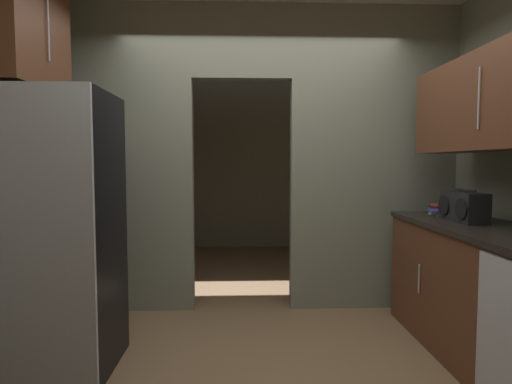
{
  "coord_description": "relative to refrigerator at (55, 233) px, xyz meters",
  "views": [
    {
      "loc": [
        -0.2,
        -2.64,
        1.37
      ],
      "look_at": [
        -0.09,
        0.34,
        1.16
      ],
      "focal_mm": 30.12,
      "sensor_mm": 36.0,
      "label": 1
    }
  ],
  "objects": [
    {
      "name": "upper_cabinet_counterside",
      "position": [
        2.88,
        -0.16,
        0.86
      ],
      "size": [
        0.36,
        1.97,
        0.64
      ],
      "color": "brown"
    },
    {
      "name": "ground",
      "position": [
        1.4,
        -0.17,
        -0.91
      ],
      "size": [
        20.0,
        20.0,
        0.0
      ],
      "primitive_type": "plane",
      "color": "brown"
    },
    {
      "name": "book_stack",
      "position": [
        2.85,
        0.68,
        0.07
      ],
      "size": [
        0.14,
        0.16,
        0.09
      ],
      "color": "beige",
      "rests_on": "lower_cabinet_run"
    },
    {
      "name": "boombox",
      "position": [
        2.84,
        0.26,
        0.13
      ],
      "size": [
        0.18,
        0.43,
        0.24
      ],
      "color": "black",
      "rests_on": "lower_cabinet_run"
    },
    {
      "name": "refrigerator",
      "position": [
        0.0,
        0.0,
        0.0
      ],
      "size": [
        0.73,
        0.74,
        1.82
      ],
      "color": "black",
      "rests_on": "ground"
    },
    {
      "name": "lower_cabinet_run",
      "position": [
        2.88,
        -0.16,
        -0.44
      ],
      "size": [
        0.66,
        2.18,
        0.93
      ],
      "color": "brown",
      "rests_on": "ground"
    },
    {
      "name": "dishwasher",
      "position": [
        2.55,
        -0.77,
        -0.47
      ],
      "size": [
        0.02,
        0.56,
        0.87
      ],
      "color": "#B7BABC",
      "rests_on": "ground"
    },
    {
      "name": "adjoining_room_shell",
      "position": [
        1.4,
        3.22,
        0.49
      ],
      "size": [
        3.61,
        3.04,
        2.79
      ],
      "color": "gray",
      "rests_on": "ground"
    },
    {
      "name": "kitchen_partition",
      "position": [
        1.44,
        1.16,
        0.57
      ],
      "size": [
        3.61,
        0.12,
        2.79
      ],
      "color": "gray",
      "rests_on": "ground"
    },
    {
      "name": "upper_cabinet_fridgeside",
      "position": [
        -0.23,
        0.1,
        1.4
      ],
      "size": [
        0.36,
        0.81,
        0.93
      ],
      "color": "brown"
    }
  ]
}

